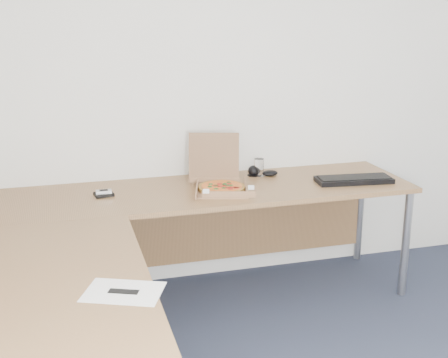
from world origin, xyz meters
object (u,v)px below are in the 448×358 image
object	(u,v)px
desk	(172,221)
keyboard	(354,180)
wallet	(104,194)
pizza_box	(221,184)
drinking_glass	(259,167)

from	to	relation	value
desk	keyboard	size ratio (longest dim) A/B	5.22
wallet	keyboard	bearing A→B (deg)	-14.13
pizza_box	drinking_glass	distance (m)	0.41
desk	pizza_box	bearing A→B (deg)	44.99
pizza_box	wallet	world-z (taller)	pizza_box
wallet	desk	bearing A→B (deg)	-64.07
desk	pizza_box	size ratio (longest dim) A/B	6.85
wallet	drinking_glass	bearing A→B (deg)	0.34
pizza_box	keyboard	bearing A→B (deg)	12.19
keyboard	drinking_glass	bearing A→B (deg)	156.22
desk	drinking_glass	world-z (taller)	drinking_glass
pizza_box	drinking_glass	world-z (taller)	pizza_box
keyboard	desk	bearing A→B (deg)	-159.25
pizza_box	wallet	distance (m)	0.70
pizza_box	desk	bearing A→B (deg)	-118.87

